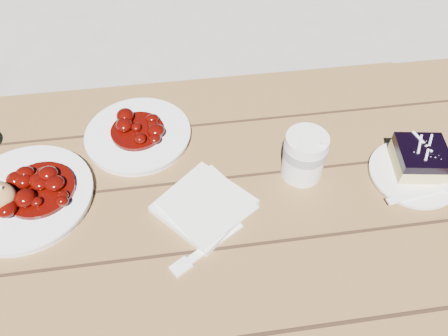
{
  "coord_description": "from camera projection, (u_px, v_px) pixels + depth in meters",
  "views": [
    {
      "loc": [
        0.09,
        -0.47,
        1.44
      ],
      "look_at": [
        0.17,
        0.06,
        0.81
      ],
      "focal_mm": 35.0,
      "sensor_mm": 36.0,
      "label": 1
    }
  ],
  "objects": [
    {
      "name": "napkin_stack",
      "position": [
        204.0,
        206.0,
        0.83
      ],
      "size": [
        0.21,
        0.21,
        0.01
      ],
      "primitive_type": "cube",
      "rotation": [
        0.0,
        0.0,
        0.72
      ],
      "color": "white",
      "rests_on": "picnic_table"
    },
    {
      "name": "blueberry_cake",
      "position": [
        420.0,
        158.0,
        0.87
      ],
      "size": [
        0.11,
        0.11,
        0.06
      ],
      "rotation": [
        0.0,
        0.0,
        -0.16
      ],
      "color": "#D9C676",
      "rests_on": "dessert_plate"
    },
    {
      "name": "picnic_table",
      "position": [
        150.0,
        262.0,
        0.94
      ],
      "size": [
        2.0,
        1.55,
        0.75
      ],
      "color": "brown",
      "rests_on": "ground"
    },
    {
      "name": "goulash_stew",
      "position": [
        37.0,
        184.0,
        0.83
      ],
      "size": [
        0.14,
        0.14,
        0.04
      ],
      "primitive_type": null,
      "color": "#440502",
      "rests_on": "main_plate"
    },
    {
      "name": "fork_table",
      "position": [
        215.0,
        242.0,
        0.78
      ],
      "size": [
        0.15,
        0.11,
        0.0
      ],
      "primitive_type": null,
      "rotation": [
        0.0,
        0.0,
        2.13
      ],
      "color": "white",
      "rests_on": "picnic_table"
    },
    {
      "name": "second_plate",
      "position": [
        138.0,
        135.0,
        0.95
      ],
      "size": [
        0.22,
        0.22,
        0.02
      ],
      "primitive_type": "cylinder",
      "color": "white",
      "rests_on": "picnic_table"
    },
    {
      "name": "coffee_cup",
      "position": [
        304.0,
        156.0,
        0.86
      ],
      "size": [
        0.08,
        0.08,
        0.1
      ],
      "primitive_type": "cylinder",
      "color": "white",
      "rests_on": "picnic_table"
    },
    {
      "name": "dessert_plate",
      "position": [
        413.0,
        174.0,
        0.89
      ],
      "size": [
        0.17,
        0.17,
        0.01
      ],
      "primitive_type": "cylinder",
      "color": "white",
      "rests_on": "picnic_table"
    },
    {
      "name": "main_plate",
      "position": [
        26.0,
        197.0,
        0.84
      ],
      "size": [
        0.25,
        0.25,
        0.02
      ],
      "primitive_type": "cylinder",
      "color": "white",
      "rests_on": "picnic_table"
    },
    {
      "name": "second_stew",
      "position": [
        136.0,
        126.0,
        0.93
      ],
      "size": [
        0.11,
        0.11,
        0.04
      ],
      "primitive_type": null,
      "color": "#440502",
      "rests_on": "second_plate"
    },
    {
      "name": "fork_dessert",
      "position": [
        416.0,
        194.0,
        0.84
      ],
      "size": [
        0.16,
        0.05,
        0.0
      ],
      "primitive_type": null,
      "rotation": [
        0.0,
        0.0,
        -1.43
      ],
      "color": "white",
      "rests_on": "dessert_plate"
    }
  ]
}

